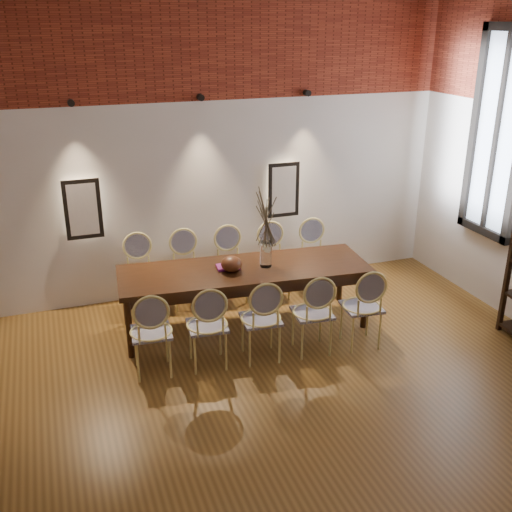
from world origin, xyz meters
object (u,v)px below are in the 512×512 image
object	(u,v)px
chair_near_d	(312,312)
chair_far_c	(231,266)
bowl	(231,264)
chair_far_e	(316,258)
chair_near_a	(151,332)
chair_far_d	(274,262)
chair_far_a	(140,275)
dining_table	(245,297)
chair_near_b	(207,325)
vase	(266,254)
chair_near_c	(261,319)
chair_far_b	(186,271)
book	(228,267)
chair_near_e	(362,307)

from	to	relation	value
chair_near_d	chair_far_c	bearing A→B (deg)	111.20
bowl	chair_far_e	bearing A→B (deg)	25.93
chair_near_a	chair_far_d	size ratio (longest dim) A/B	1.00
chair_near_a	chair_far_a	size ratio (longest dim) A/B	1.00
dining_table	chair_far_c	xyz separation A→B (m)	(0.07, 0.74, 0.09)
dining_table	chair_far_a	bearing A→B (deg)	147.20
chair_near_b	bowl	size ratio (longest dim) A/B	3.92
chair_near_b	chair_far_d	world-z (taller)	same
vase	dining_table	bearing A→B (deg)	174.85
chair_near_c	chair_near_d	world-z (taller)	same
chair_far_e	chair_near_b	bearing A→B (deg)	40.67
chair_far_b	book	size ratio (longest dim) A/B	3.62
chair_near_a	chair_far_d	bearing A→B (deg)	40.67
chair_near_e	chair_far_b	distance (m)	2.28
chair_far_a	chair_far_e	distance (m)	2.31
dining_table	vase	bearing A→B (deg)	0.00
chair_far_b	chair_far_e	distance (m)	1.73
chair_far_d	bowl	xyz separation A→B (m)	(-0.81, -0.72, 0.37)
chair_far_b	chair_far_c	bearing A→B (deg)	180.00
dining_table	bowl	bearing A→B (deg)	-162.92
chair_near_d	dining_table	bearing A→B (deg)	127.81
chair_far_c	vase	size ratio (longest dim) A/B	3.13
book	chair_near_d	bearing A→B (deg)	-51.41
chair_far_d	bowl	size ratio (longest dim) A/B	3.92
chair_near_d	chair_near_e	world-z (taller)	same
dining_table	book	distance (m)	0.43
chair_far_b	book	world-z (taller)	chair_far_b
vase	chair_near_e	bearing A→B (deg)	-44.80
chair_far_c	chair_far_e	distance (m)	1.15
chair_near_e	vase	xyz separation A→B (m)	(-0.83, 0.82, 0.43)
chair_far_e	vase	distance (m)	1.24
chair_far_e	chair_far_a	bearing A→B (deg)	0.00
chair_near_e	vase	distance (m)	1.24
chair_near_d	chair_far_d	world-z (taller)	same
chair_near_b	chair_far_d	bearing A→B (deg)	52.19
chair_far_a	bowl	size ratio (longest dim) A/B	3.92
chair_far_a	book	xyz separation A→B (m)	(0.91, -0.78, 0.30)
chair_far_c	chair_near_e	bearing A→B (deg)	127.81
dining_table	book	world-z (taller)	book
chair_near_c	chair_far_a	bearing A→B (deg)	127.81
chair_far_d	vase	size ratio (longest dim) A/B	3.13
chair_near_e	chair_far_d	size ratio (longest dim) A/B	1.00
chair_near_b	chair_far_c	world-z (taller)	same
chair_far_b	chair_near_a	bearing A→B (deg)	68.80
chair_near_c	chair_far_d	distance (m)	1.60
vase	chair_far_c	bearing A→B (deg)	103.90
chair_far_d	book	world-z (taller)	chair_far_d
chair_near_a	book	world-z (taller)	chair_near_a
chair_near_e	chair_far_e	bearing A→B (deg)	90.00
chair_far_c	vase	distance (m)	0.90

